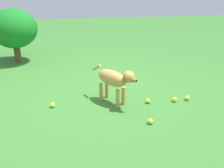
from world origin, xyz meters
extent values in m
plane|color=#38722D|center=(0.00, 0.00, 0.00)|extent=(14.00, 14.00, 0.00)
ellipsoid|color=#C69347|center=(0.08, -0.17, 0.36)|extent=(0.44, 0.48, 0.21)
cylinder|color=#C69347|center=(0.22, -0.25, 0.13)|extent=(0.05, 0.05, 0.26)
cylinder|color=#C69347|center=(0.13, -0.32, 0.13)|extent=(0.05, 0.05, 0.26)
cylinder|color=#C69347|center=(0.03, -0.01, 0.13)|extent=(0.05, 0.05, 0.26)
cylinder|color=#C69347|center=(-0.06, -0.08, 0.13)|extent=(0.05, 0.05, 0.26)
ellipsoid|color=#C69347|center=(0.26, -0.38, 0.45)|extent=(0.21, 0.21, 0.16)
ellipsoid|color=olive|center=(0.31, -0.44, 0.44)|extent=(0.12, 0.13, 0.06)
sphere|color=black|center=(0.34, -0.48, 0.44)|extent=(0.03, 0.03, 0.03)
ellipsoid|color=olive|center=(0.31, -0.33, 0.44)|extent=(0.06, 0.06, 0.12)
ellipsoid|color=olive|center=(0.20, -0.42, 0.44)|extent=(0.06, 0.06, 0.12)
cylinder|color=#C69347|center=(-0.11, 0.06, 0.44)|extent=(0.13, 0.14, 0.12)
sphere|color=#C5DB3C|center=(1.14, -0.25, 0.03)|extent=(0.07, 0.07, 0.07)
sphere|color=#C9DF29|center=(0.57, -0.26, 0.03)|extent=(0.07, 0.07, 0.07)
sphere|color=#C9D43D|center=(0.46, -0.78, 0.03)|extent=(0.07, 0.07, 0.07)
sphere|color=#C0D734|center=(-0.73, -0.21, 0.03)|extent=(0.07, 0.07, 0.07)
sphere|color=yellow|center=(0.94, -0.27, 0.03)|extent=(0.07, 0.07, 0.07)
cylinder|color=brown|center=(-1.55, 1.82, 0.16)|extent=(0.13, 0.13, 0.32)
ellipsoid|color=#177520|center=(-1.55, 1.82, 0.67)|extent=(0.89, 0.80, 0.75)
camera|label=1|loc=(-0.34, -3.33, 1.66)|focal=41.53mm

